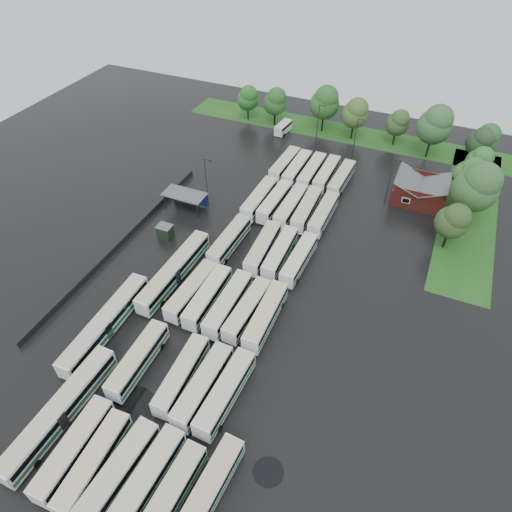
% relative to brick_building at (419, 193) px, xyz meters
% --- Properties ---
extents(ground, '(160.00, 160.00, 0.00)m').
position_rel_brick_building_xyz_m(ground, '(-24.00, -42.77, -1.87)').
color(ground, black).
rests_on(ground, ground).
extents(brick_building, '(10.07, 8.60, 5.39)m').
position_rel_brick_building_xyz_m(brick_building, '(0.00, 0.00, 0.00)').
color(brick_building, maroon).
rests_on(brick_building, ground).
extents(wash_shed, '(8.20, 4.20, 3.58)m').
position_rel_brick_building_xyz_m(wash_shed, '(-41.20, -20.74, 1.12)').
color(wash_shed, '#2D2D30').
rests_on(wash_shed, ground).
extents(utility_hut, '(2.70, 2.20, 2.62)m').
position_rel_brick_building_xyz_m(utility_hut, '(-40.20, -30.17, -0.55)').
color(utility_hut, black).
rests_on(utility_hut, ground).
extents(grass_strip_north, '(80.00, 10.00, 0.01)m').
position_rel_brick_building_xyz_m(grass_strip_north, '(-22.00, 22.03, -1.86)').
color(grass_strip_north, '#1D5116').
rests_on(grass_strip_north, ground).
extents(grass_strip_east, '(10.00, 50.00, 0.01)m').
position_rel_brick_building_xyz_m(grass_strip_east, '(10.00, 0.03, -1.86)').
color(grass_strip_east, '#1D5116').
rests_on(grass_strip_east, ground).
extents(west_fence, '(0.10, 50.00, 1.20)m').
position_rel_brick_building_xyz_m(west_fence, '(-46.20, -34.77, -1.27)').
color(west_fence, '#2D2D30').
rests_on(west_fence, ground).
extents(bus_r0c0, '(3.03, 12.33, 3.41)m').
position_rel_brick_building_xyz_m(bus_r0c0, '(-28.25, -68.67, 0.01)').
color(bus_r0c0, white).
rests_on(bus_r0c0, ground).
extents(bus_r0c1, '(3.07, 11.89, 3.28)m').
position_rel_brick_building_xyz_m(bus_r0c1, '(-25.22, -68.98, -0.06)').
color(bus_r0c1, white).
rests_on(bus_r0c1, ground).
extents(bus_r0c2, '(3.24, 12.44, 3.43)m').
position_rel_brick_building_xyz_m(bus_r0c2, '(-21.98, -68.93, 0.02)').
color(bus_r0c2, white).
rests_on(bus_r0c2, ground).
extents(bus_r0c3, '(3.08, 12.38, 3.42)m').
position_rel_brick_building_xyz_m(bus_r0c3, '(-18.66, -68.45, 0.01)').
color(bus_r0c3, white).
rests_on(bus_r0c3, ground).
extents(bus_r0c4, '(2.88, 11.69, 3.23)m').
position_rel_brick_building_xyz_m(bus_r0c4, '(-15.47, -68.67, -0.09)').
color(bus_r0c4, white).
rests_on(bus_r0c4, ground).
extents(bus_r1c0, '(2.79, 11.90, 3.30)m').
position_rel_brick_building_xyz_m(bus_r1c0, '(-28.59, -55.43, -0.05)').
color(bus_r1c0, white).
rests_on(bus_r1c0, ground).
extents(bus_r1c2, '(2.97, 11.78, 3.25)m').
position_rel_brick_building_xyz_m(bus_r1c2, '(-21.98, -55.12, -0.08)').
color(bus_r1c2, white).
rests_on(bus_r1c2, ground).
extents(bus_r1c3, '(2.84, 12.19, 3.38)m').
position_rel_brick_building_xyz_m(bus_r1c3, '(-18.65, -55.42, -0.01)').
color(bus_r1c3, white).
rests_on(bus_r1c3, ground).
extents(bus_r1c4, '(3.03, 12.32, 3.41)m').
position_rel_brick_building_xyz_m(bus_r1c4, '(-15.54, -55.22, 0.01)').
color(bus_r1c4, white).
rests_on(bus_r1c4, ground).
extents(bus_r2c0, '(3.11, 12.04, 3.32)m').
position_rel_brick_building_xyz_m(bus_r2c0, '(-28.25, -41.43, -0.04)').
color(bus_r2c0, white).
rests_on(bus_r2c0, ground).
extents(bus_r2c1, '(2.67, 12.00, 3.33)m').
position_rel_brick_building_xyz_m(bus_r2c1, '(-25.39, -41.56, -0.03)').
color(bus_r2c1, white).
rests_on(bus_r2c1, ground).
extents(bus_r2c2, '(2.62, 12.29, 3.42)m').
position_rel_brick_building_xyz_m(bus_r2c2, '(-21.85, -41.62, 0.02)').
color(bus_r2c2, white).
rests_on(bus_r2c2, ground).
extents(bus_r2c3, '(3.05, 11.82, 3.26)m').
position_rel_brick_building_xyz_m(bus_r2c3, '(-18.75, -41.46, -0.07)').
color(bus_r2c3, white).
rests_on(bus_r2c3, ground).
extents(bus_r2c4, '(2.79, 12.26, 3.40)m').
position_rel_brick_building_xyz_m(bus_r2c4, '(-15.74, -41.50, 0.01)').
color(bus_r2c4, white).
rests_on(bus_r2c4, ground).
extents(bus_r3c0, '(2.88, 12.08, 3.34)m').
position_rel_brick_building_xyz_m(bus_r3c0, '(-28.21, -28.22, -0.03)').
color(bus_r3c0, white).
rests_on(bus_r3c0, ground).
extents(bus_r3c2, '(3.13, 12.18, 3.36)m').
position_rel_brick_building_xyz_m(bus_r3c2, '(-22.07, -27.73, -0.02)').
color(bus_r3c2, white).
rests_on(bus_r3c2, ground).
extents(bus_r3c3, '(2.77, 11.82, 3.28)m').
position_rel_brick_building_xyz_m(bus_r3c3, '(-18.92, -27.63, -0.06)').
color(bus_r3c3, white).
rests_on(bus_r3c3, ground).
extents(bus_r3c4, '(2.80, 11.75, 3.25)m').
position_rel_brick_building_xyz_m(bus_r3c4, '(-15.41, -27.87, -0.08)').
color(bus_r3c4, white).
rests_on(bus_r3c4, ground).
extents(bus_r4c0, '(2.78, 12.35, 3.43)m').
position_rel_brick_building_xyz_m(bus_r4c0, '(-28.35, -14.60, 0.02)').
color(bus_r4c0, white).
rests_on(bus_r4c0, ground).
extents(bus_r4c1, '(2.94, 12.04, 3.33)m').
position_rel_brick_building_xyz_m(bus_r4c1, '(-25.23, -14.29, -0.03)').
color(bus_r4c1, white).
rests_on(bus_r4c1, ground).
extents(bus_r4c2, '(2.73, 12.23, 3.40)m').
position_rel_brick_building_xyz_m(bus_r4c2, '(-21.87, -14.38, 0.00)').
color(bus_r4c2, white).
rests_on(bus_r4c2, ground).
extents(bus_r4c3, '(2.84, 12.17, 3.37)m').
position_rel_brick_building_xyz_m(bus_r4c3, '(-18.78, -14.14, -0.01)').
color(bus_r4c3, white).
rests_on(bus_r4c3, ground).
extents(bus_r4c4, '(2.60, 11.80, 3.28)m').
position_rel_brick_building_xyz_m(bus_r4c4, '(-15.42, -14.24, -0.06)').
color(bus_r4c4, white).
rests_on(bus_r4c4, ground).
extents(bus_r5c0, '(2.96, 11.84, 3.27)m').
position_rel_brick_building_xyz_m(bus_r5c0, '(-28.45, -0.52, -0.07)').
color(bus_r5c0, white).
rests_on(bus_r5c0, ground).
extents(bus_r5c1, '(2.68, 11.92, 3.31)m').
position_rel_brick_building_xyz_m(bus_r5c1, '(-25.39, -1.03, -0.05)').
color(bus_r5c1, white).
rests_on(bus_r5c1, ground).
extents(bus_r5c2, '(2.68, 12.12, 3.37)m').
position_rel_brick_building_xyz_m(bus_r5c2, '(-22.14, -1.04, -0.01)').
color(bus_r5c2, white).
rests_on(bus_r5c2, ground).
extents(bus_r5c3, '(2.64, 11.76, 3.26)m').
position_rel_brick_building_xyz_m(bus_r5c3, '(-19.00, -0.55, -0.07)').
color(bus_r5c3, white).
rests_on(bus_r5c3, ground).
extents(bus_r5c4, '(2.94, 11.72, 3.24)m').
position_rel_brick_building_xyz_m(bus_r5c4, '(-15.65, -1.02, -0.08)').
color(bus_r5c4, white).
rests_on(bus_r5c4, ground).
extents(artic_bus_west_a, '(2.90, 18.39, 3.40)m').
position_rel_brick_building_xyz_m(artic_bus_west_a, '(-32.95, -65.58, 0.02)').
color(artic_bus_west_a, white).
rests_on(artic_bus_west_a, ground).
extents(artic_bus_west_b, '(3.02, 18.39, 3.40)m').
position_rel_brick_building_xyz_m(artic_bus_west_b, '(-33.00, -38.75, 0.02)').
color(artic_bus_west_b, white).
rests_on(artic_bus_west_b, ground).
extents(artic_bus_west_c, '(2.95, 18.49, 3.42)m').
position_rel_brick_building_xyz_m(artic_bus_west_c, '(-36.39, -52.15, 0.03)').
color(artic_bus_west_c, white).
rests_on(artic_bus_west_c, ground).
extents(minibus, '(2.73, 5.95, 2.51)m').
position_rel_brick_building_xyz_m(minibus, '(-35.17, 16.05, -0.47)').
color(minibus, white).
rests_on(minibus, ground).
extents(tree_north_0, '(5.47, 5.47, 9.05)m').
position_rel_brick_building_xyz_m(tree_north_0, '(-46.00, 19.18, 3.96)').
color(tree_north_0, black).
rests_on(tree_north_0, ground).
extents(tree_north_1, '(5.88, 5.88, 9.74)m').
position_rel_brick_building_xyz_m(tree_north_1, '(-38.57, 19.14, 4.40)').
color(tree_north_1, black).
rests_on(tree_north_1, ground).
extents(tree_north_2, '(7.04, 7.04, 11.67)m').
position_rel_brick_building_xyz_m(tree_north_2, '(-26.51, 20.66, 5.64)').
color(tree_north_2, black).
rests_on(tree_north_2, ground).
extents(tree_north_3, '(6.27, 6.27, 10.39)m').
position_rel_brick_building_xyz_m(tree_north_3, '(-18.74, 19.77, 4.81)').
color(tree_north_3, black).
rests_on(tree_north_3, ground).
extents(tree_north_4, '(5.35, 5.35, 8.87)m').
position_rel_brick_building_xyz_m(tree_north_4, '(-8.90, 20.84, 3.84)').
color(tree_north_4, black).
rests_on(tree_north_4, ground).
extents(tree_north_5, '(7.62, 7.62, 12.62)m').
position_rel_brick_building_xyz_m(tree_north_5, '(-0.82, 18.12, 6.25)').
color(tree_north_5, black).
rests_on(tree_north_5, ground).
extents(tree_north_6, '(5.87, 5.87, 9.72)m').
position_rel_brick_building_xyz_m(tree_north_6, '(9.92, 19.70, 4.39)').
color(tree_north_6, black).
rests_on(tree_north_6, ground).
extents(tree_east_0, '(5.71, 5.71, 9.45)m').
position_rel_brick_building_xyz_m(tree_east_0, '(6.62, -12.82, 4.21)').
color(tree_east_0, black).
rests_on(tree_east_0, ground).
extents(tree_east_1, '(8.13, 8.13, 13.47)m').
position_rel_brick_building_xyz_m(tree_east_1, '(9.12, -4.67, 6.80)').
color(tree_east_1, '#3C2C1F').
rests_on(tree_east_1, ground).
extents(tree_east_2, '(5.76, 5.76, 9.54)m').
position_rel_brick_building_xyz_m(tree_east_2, '(7.89, 3.78, 4.27)').
color(tree_east_2, black).
rests_on(tree_east_2, ground).
extents(tree_east_3, '(5.32, 5.32, 8.81)m').
position_rel_brick_building_xyz_m(tree_east_3, '(9.47, 10.51, 3.80)').
color(tree_east_3, '#39291E').
rests_on(tree_east_3, ground).
extents(tree_east_4, '(5.66, 5.66, 9.37)m').
position_rel_brick_building_xyz_m(tree_east_4, '(9.01, 18.39, 4.16)').
color(tree_east_4, black).
rests_on(tree_east_4, ground).
extents(lamp_post_ne, '(1.59, 0.31, 10.31)m').
position_rel_brick_building_xyz_m(lamp_post_ne, '(-5.71, -3.89, 4.12)').
color(lamp_post_ne, '#2D2D30').
rests_on(lamp_post_ne, ground).
extents(lamp_post_nw, '(1.65, 0.32, 10.73)m').
position_rel_brick_building_xyz_m(lamp_post_nw, '(-37.50, -18.59, 4.36)').
color(lamp_post_nw, '#2D2D30').
rests_on(lamp_post_nw, ground).
extents(lamp_post_back_w, '(1.63, 0.32, 10.56)m').
position_rel_brick_building_xyz_m(lamp_post_back_w, '(-25.33, 12.16, 4.27)').
color(lamp_post_back_w, '#2D2D30').
rests_on(lamp_post_back_w, ground).
extents(lamp_post_back_e, '(1.51, 0.29, 9.80)m').
position_rel_brick_building_xyz_m(lamp_post_back_e, '(-16.19, 10.67, 3.83)').
color(lamp_post_back_e, '#2D2D30').
rests_on(lamp_post_back_e, ground).
extents(puddle_0, '(6.31, 6.31, 0.01)m').
position_rel_brick_building_xyz_m(puddle_0, '(-26.14, -61.02, -1.86)').
color(puddle_0, black).
rests_on(puddle_0, ground).
extents(puddle_1, '(3.77, 3.77, 0.01)m').
position_rel_brick_building_xyz_m(puddle_1, '(-18.96, -62.09, -1.86)').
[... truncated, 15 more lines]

